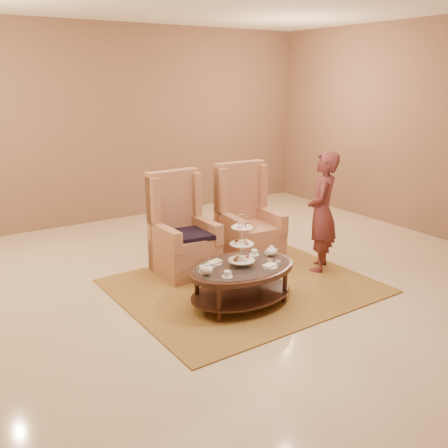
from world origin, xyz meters
TOP-DOWN VIEW (x-y plane):
  - ground at (0.00, 0.00)m, footprint 8.00×8.00m
  - ceiling at (0.00, 0.00)m, footprint 8.00×8.00m
  - wall_back at (0.00, 4.00)m, footprint 8.00×0.04m
  - rug at (0.11, 0.07)m, footprint 3.14×2.64m
  - tea_table at (-0.22, -0.36)m, footprint 1.34×0.93m
  - armchair_left at (-0.30, 0.96)m, footprint 0.76×0.78m
  - armchair_right at (0.70, 0.85)m, footprint 0.82×0.85m
  - person at (1.34, -0.01)m, footprint 0.71×0.69m

SIDE VIEW (x-z plane):
  - ground at x=0.00m, z-range 0.00..0.00m
  - ceiling at x=0.00m, z-range -0.01..0.01m
  - rug at x=0.11m, z-range 0.00..0.02m
  - tea_table at x=-0.22m, z-range -0.15..0.96m
  - armchair_left at x=-0.30m, z-range -0.22..1.16m
  - armchair_right at x=0.70m, z-range -0.23..1.18m
  - person at x=1.34m, z-range 0.00..1.65m
  - wall_back at x=0.00m, z-range 0.00..3.50m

